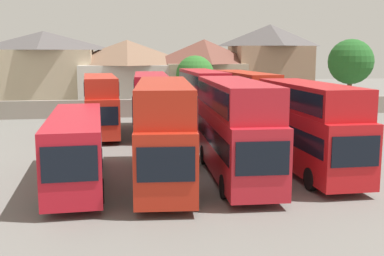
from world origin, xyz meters
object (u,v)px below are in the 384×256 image
at_px(bus_5, 100,102).
at_px(bus_7, 203,98).
at_px(bus_4, 308,123).
at_px(bus_8, 245,98).
at_px(house_terrace_right, 204,73).
at_px(house_terrace_far_right, 269,64).
at_px(bus_2, 164,126).
at_px(bus_3, 235,124).
at_px(house_terrace_left, 45,69).
at_px(tree_behind_wall, 195,75).
at_px(bus_1, 76,145).
at_px(bus_6, 151,100).
at_px(house_terrace_centre, 128,73).
at_px(tree_right_of_lot, 351,62).

bearing_deg(bus_5, bus_7, 85.09).
distance_m(bus_4, bus_8, 13.82).
bearing_deg(house_terrace_right, house_terrace_far_right, 8.62).
height_order(bus_2, house_terrace_right, house_terrace_right).
bearing_deg(bus_3, bus_8, 165.47).
distance_m(house_terrace_left, tree_behind_wall, 17.94).
bearing_deg(bus_8, bus_1, -44.36).
bearing_deg(house_terrace_left, bus_5, -69.23).
bearing_deg(bus_2, bus_6, -176.61).
distance_m(bus_2, house_terrace_centre, 33.29).
xyz_separation_m(bus_2, house_terrace_right, (7.27, 32.60, 1.25)).
height_order(bus_1, tree_right_of_lot, tree_right_of_lot).
height_order(bus_4, bus_8, bus_8).
relative_size(bus_3, house_terrace_left, 0.96).
xyz_separation_m(bus_4, house_terrace_centre, (-9.60, 32.50, 1.30)).
bearing_deg(bus_5, house_terrace_far_right, 129.84).
height_order(bus_7, house_terrace_right, house_terrace_right).
height_order(bus_5, house_terrace_far_right, house_terrace_far_right).
bearing_deg(bus_7, house_terrace_right, 169.13).
xyz_separation_m(bus_8, house_terrace_far_right, (7.88, 19.32, 2.26)).
relative_size(house_terrace_right, tree_right_of_lot, 1.20).
relative_size(bus_8, tree_right_of_lot, 1.47).
relative_size(bus_5, bus_8, 0.88).
height_order(bus_2, house_terrace_left, house_terrace_left).
relative_size(bus_2, bus_5, 1.13).
xyz_separation_m(house_terrace_right, tree_right_of_lot, (13.54, -9.84, 1.43)).
relative_size(bus_3, house_terrace_centre, 0.97).
xyz_separation_m(bus_3, bus_4, (4.17, 0.52, -0.10)).
height_order(bus_4, bus_7, bus_7).
distance_m(bus_2, tree_right_of_lot, 30.95).
xyz_separation_m(bus_8, house_terrace_left, (-19.01, 19.31, 1.77)).
height_order(bus_4, house_terrace_far_right, house_terrace_far_right).
distance_m(bus_8, tree_behind_wall, 12.98).
distance_m(bus_3, bus_4, 4.20).
distance_m(bus_6, house_terrace_left, 22.10).
bearing_deg(bus_3, house_terrace_centre, -169.36).
bearing_deg(bus_7, bus_8, 88.60).
distance_m(bus_1, bus_8, 18.93).
bearing_deg(bus_1, bus_5, 174.98).
bearing_deg(house_terrace_right, house_terrace_centre, 175.99).
xyz_separation_m(bus_3, bus_5, (-7.62, 14.37, -0.21)).
distance_m(bus_5, house_terrace_far_right, 27.58).
bearing_deg(bus_2, house_terrace_left, -157.92).
bearing_deg(house_terrace_left, house_terrace_centre, -3.80).
distance_m(bus_5, house_terrace_centre, 18.84).
height_order(bus_4, bus_5, bus_4).
bearing_deg(bus_3, bus_6, -164.96).
xyz_separation_m(bus_8, tree_behind_wall, (-2.33, 12.70, 1.32)).
bearing_deg(house_terrace_right, bus_8, -88.45).
distance_m(house_terrace_right, house_terrace_far_right, 8.52).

